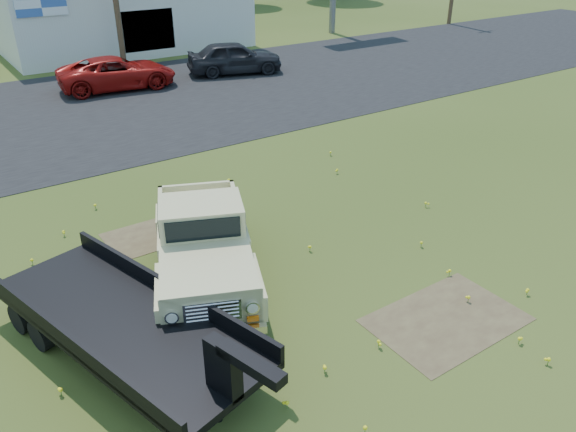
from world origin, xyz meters
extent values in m
plane|color=#374A17|center=(0.00, 0.00, 0.00)|extent=(140.00, 140.00, 0.00)
cube|color=black|center=(0.00, 15.00, 0.00)|extent=(90.00, 14.00, 0.02)
cube|color=brown|center=(1.50, -3.00, 0.00)|extent=(3.00, 2.00, 0.01)
cube|color=brown|center=(-2.00, 3.50, 0.00)|extent=(2.20, 1.60, 0.01)
cube|color=silver|center=(6.00, 27.00, 2.00)|extent=(14.00, 8.00, 4.00)
cube|color=black|center=(6.00, 23.05, 1.60)|extent=(3.00, 0.10, 2.20)
cube|color=white|center=(0.50, 22.95, 3.20)|extent=(2.50, 0.08, 0.80)
imported|color=maroon|center=(2.18, 17.66, 0.74)|extent=(5.58, 3.04, 1.48)
imported|color=black|center=(8.20, 17.19, 0.82)|extent=(5.17, 3.35, 1.64)
camera|label=1|loc=(-6.10, -8.55, 6.96)|focal=35.00mm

